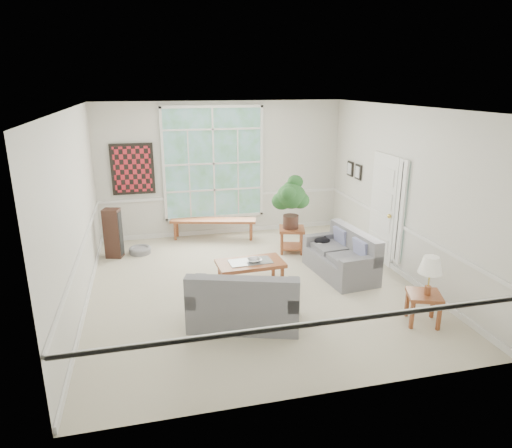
{
  "coord_description": "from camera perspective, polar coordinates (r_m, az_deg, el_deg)",
  "views": [
    {
      "loc": [
        -1.67,
        -7.06,
        3.37
      ],
      "look_at": [
        0.1,
        0.2,
        1.05
      ],
      "focal_mm": 32.0,
      "sensor_mm": 36.0,
      "label": 1
    }
  ],
  "objects": [
    {
      "name": "floor_speaker",
      "position": [
        9.51,
        -17.44,
        -1.11
      ],
      "size": [
        0.37,
        0.32,
        1.0
      ],
      "primitive_type": "cube",
      "rotation": [
        0.0,
        0.0,
        -0.28
      ],
      "color": "#361F17",
      "rests_on": "floor"
    },
    {
      "name": "cat",
      "position": [
        8.79,
        8.28,
        -2.05
      ],
      "size": [
        0.34,
        0.26,
        0.15
      ],
      "primitive_type": "ellipsoid",
      "rotation": [
        0.0,
        0.0,
        0.14
      ],
      "color": "black",
      "rests_on": "loveseat_right"
    },
    {
      "name": "window_bench",
      "position": [
        10.3,
        -5.34,
        -0.62
      ],
      "size": [
        1.93,
        0.84,
        0.44
      ],
      "primitive_type": "cube",
      "rotation": [
        0.0,
        0.0,
        -0.26
      ],
      "color": "brown",
      "rests_on": "floor"
    },
    {
      "name": "table_lamp",
      "position": [
        6.93,
        20.87,
        -6.08
      ],
      "size": [
        0.47,
        0.47,
        0.58
      ],
      "primitive_type": null,
      "rotation": [
        0.0,
        0.0,
        -0.61
      ],
      "color": "white",
      "rests_on": "side_table"
    },
    {
      "name": "houseplant",
      "position": [
        9.23,
        4.42,
        2.74
      ],
      "size": [
        0.78,
        0.78,
        1.1
      ],
      "primitive_type": null,
      "rotation": [
        0.0,
        0.0,
        -0.25
      ],
      "color": "#225122",
      "rests_on": "end_table"
    },
    {
      "name": "wall_art",
      "position": [
        10.17,
        -15.17,
        6.64
      ],
      "size": [
        0.9,
        0.06,
        1.1
      ],
      "primitive_type": "cube",
      "color": "maroon",
      "rests_on": "wall_back"
    },
    {
      "name": "pet_bed",
      "position": [
        9.71,
        -14.29,
        -3.18
      ],
      "size": [
        0.49,
        0.49,
        0.13
      ],
      "primitive_type": "cylinder",
      "rotation": [
        0.0,
        0.0,
        0.09
      ],
      "color": "slate",
      "rests_on": "floor"
    },
    {
      "name": "wall_back",
      "position": [
        10.36,
        -4.23,
        6.82
      ],
      "size": [
        5.5,
        0.02,
        3.0
      ],
      "primitive_type": "cube",
      "color": "silver",
      "rests_on": "ground"
    },
    {
      "name": "floor",
      "position": [
        8.0,
        -0.36,
        -7.7
      ],
      "size": [
        5.5,
        6.0,
        0.01
      ],
      "primitive_type": "cube",
      "color": "#C0B89E",
      "rests_on": "ground"
    },
    {
      "name": "wall_front",
      "position": [
        4.77,
        7.99,
        -6.03
      ],
      "size": [
        5.5,
        0.02,
        3.0
      ],
      "primitive_type": "cube",
      "color": "silver",
      "rests_on": "ground"
    },
    {
      "name": "door_sidelight",
      "position": [
        8.57,
        17.6,
        1.42
      ],
      "size": [
        0.08,
        0.26,
        1.9
      ],
      "primitive_type": "cube",
      "color": "white",
      "rests_on": "wall_right"
    },
    {
      "name": "wall_frame_far",
      "position": [
        10.35,
        11.64,
        6.78
      ],
      "size": [
        0.04,
        0.26,
        0.32
      ],
      "primitive_type": "cube",
      "color": "black",
      "rests_on": "wall_right"
    },
    {
      "name": "pewter_bowl",
      "position": [
        7.83,
        -0.2,
        -4.55
      ],
      "size": [
        0.33,
        0.33,
        0.07
      ],
      "primitive_type": "imported",
      "rotation": [
        0.0,
        0.0,
        0.14
      ],
      "color": "#9A999E",
      "rests_on": "coffee_table"
    },
    {
      "name": "wall_left",
      "position": [
        7.38,
        -21.65,
        1.33
      ],
      "size": [
        0.02,
        6.0,
        3.0
      ],
      "primitive_type": "cube",
      "color": "silver",
      "rests_on": "ground"
    },
    {
      "name": "entry_door",
      "position": [
        9.12,
        15.54,
        1.88
      ],
      "size": [
        0.08,
        0.9,
        2.1
      ],
      "primitive_type": "cube",
      "color": "white",
      "rests_on": "floor"
    },
    {
      "name": "coffee_table",
      "position": [
        7.94,
        -0.7,
        -6.18
      ],
      "size": [
        1.17,
        0.68,
        0.43
      ],
      "primitive_type": "cube",
      "rotation": [
        0.0,
        0.0,
        0.05
      ],
      "color": "brown",
      "rests_on": "floor"
    },
    {
      "name": "ceiling",
      "position": [
        7.26,
        -0.41,
        14.33
      ],
      "size": [
        5.5,
        6.0,
        0.02
      ],
      "primitive_type": "cube",
      "color": "white",
      "rests_on": "ground"
    },
    {
      "name": "loveseat_right",
      "position": [
        8.42,
        10.5,
        -3.63
      ],
      "size": [
        0.95,
        1.59,
        0.82
      ],
      "primitive_type": "cube",
      "rotation": [
        0.0,
        0.0,
        0.11
      ],
      "color": "slate",
      "rests_on": "floor"
    },
    {
      "name": "wall_frame_near",
      "position": [
        10.0,
        12.61,
        6.36
      ],
      "size": [
        0.04,
        0.26,
        0.32
      ],
      "primitive_type": "cube",
      "color": "black",
      "rests_on": "wall_right"
    },
    {
      "name": "window_back",
      "position": [
        10.27,
        -5.32,
        7.54
      ],
      "size": [
        2.3,
        0.08,
        2.4
      ],
      "primitive_type": "cube",
      "color": "white",
      "rests_on": "wall_back"
    },
    {
      "name": "wall_right",
      "position": [
        8.53,
        17.94,
        3.75
      ],
      "size": [
        0.02,
        6.0,
        3.0
      ],
      "primitive_type": "cube",
      "color": "silver",
      "rests_on": "ground"
    },
    {
      "name": "loveseat_front",
      "position": [
        6.65,
        -1.46,
        -9.05
      ],
      "size": [
        1.74,
        1.26,
        0.85
      ],
      "primitive_type": "cube",
      "rotation": [
        0.0,
        0.0,
        -0.31
      ],
      "color": "slate",
      "rests_on": "floor"
    },
    {
      "name": "end_table",
      "position": [
        9.48,
        4.47,
        -1.98
      ],
      "size": [
        0.63,
        0.63,
        0.51
      ],
      "primitive_type": "cube",
      "rotation": [
        0.0,
        0.0,
        -0.28
      ],
      "color": "brown",
      "rests_on": "floor"
    },
    {
      "name": "side_table",
      "position": [
        7.16,
        20.13,
        -9.86
      ],
      "size": [
        0.59,
        0.59,
        0.47
      ],
      "primitive_type": "cube",
      "rotation": [
        0.0,
        0.0,
        -0.36
      ],
      "color": "brown",
      "rests_on": "floor"
    }
  ]
}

